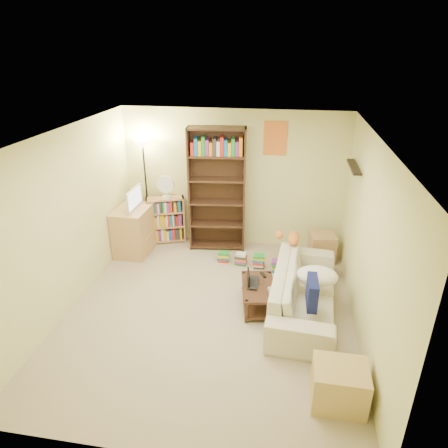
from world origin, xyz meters
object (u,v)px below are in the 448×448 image
Objects in this scene: laptop at (257,283)px; short_bookshelf at (166,220)px; side_table at (322,247)px; tabby_cat at (291,237)px; coffee_table at (258,294)px; television at (131,199)px; sofa at (304,290)px; floor_lamp at (144,161)px; tv_stand at (134,230)px; end_cabinet at (339,385)px; desk_fan at (166,187)px; mug at (271,291)px; tall_bookshelf at (217,187)px.

laptop is 2.61m from short_bookshelf.
short_bookshelf is 1.85× the size of side_table.
side_table is (0.56, 0.68, -0.47)m from tabby_cat.
television reaches higher than coffee_table.
sofa is 1.13× the size of floor_lamp.
tv_stand is 0.68m from short_bookshelf.
laptop reaches higher than coffee_table.
end_cabinet is at bearing -67.33° from coffee_table.
tabby_cat is at bearing -7.61° from tv_stand.
desk_fan reaches higher than short_bookshelf.
floor_lamp reaches higher than desk_fan.
sofa is 3.27m from tv_stand.
tabby_cat reaches higher than side_table.
tv_stand is 1.51× the size of end_cabinet.
mug is at bearing -54.56° from coffee_table.
tabby_cat is at bearing -19.20° from floor_lamp.
tv_stand is (-3.01, 1.28, 0.11)m from sofa.
end_cabinet is at bearing -89.95° from side_table.
television is at bearing 140.89° from coffee_table.
mug is at bearing -102.21° from tabby_cat.
sofa reaches higher than laptop.
sofa is 3.12m from short_bookshelf.
short_bookshelf is (-1.89, 1.80, 0.07)m from laptop.
mug is at bearing -63.68° from short_bookshelf.
desk_fan is at bearing 171.57° from tall_bookshelf.
tall_bookshelf reaches higher than laptop.
tabby_cat is 0.56× the size of short_bookshelf.
floor_lamp is at bearing 175.54° from side_table.
tall_bookshelf reaches higher than side_table.
mug is 0.06× the size of floor_lamp.
desk_fan is at bearing 130.44° from end_cabinet.
mug is 0.19× the size of end_cabinet.
laptop is at bearing -27.91° from tv_stand.
television is 0.73× the size of short_bookshelf.
tall_bookshelf is at bearing -24.40° from short_bookshelf.
tall_bookshelf is at bearing -72.63° from television.
television is 0.74m from floor_lamp.
side_table is (0.34, 1.53, -0.07)m from sofa.
sofa is at bearing -4.43° from coffee_table.
end_cabinet is at bearing -77.13° from tabby_cat.
tabby_cat is at bearing -129.37° from side_table.
sofa reaches higher than coffee_table.
tv_stand reaches higher than tabby_cat.
laptop is at bearing -117.91° from television.
tabby_cat is at bearing -38.77° from tall_bookshelf.
laptop is 1.85m from side_table.
laptop is 0.66× the size of end_cabinet.
television reaches higher than short_bookshelf.
end_cabinet is at bearing -46.29° from floor_lamp.
tabby_cat is 1.35× the size of laptop.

